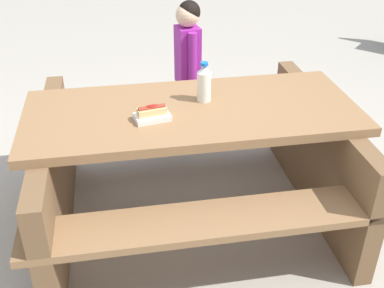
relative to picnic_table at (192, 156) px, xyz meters
name	(u,v)px	position (x,y,z in m)	size (l,w,h in m)	color
ground_plane	(192,216)	(0.00, 0.00, -0.44)	(30.00, 30.00, 0.00)	#ADA599
picnic_table	(192,156)	(0.00, 0.00, 0.00)	(2.06, 1.76, 0.75)	olive
soda_bottle	(204,83)	(-0.10, -0.07, 0.41)	(0.08, 0.08, 0.22)	silver
hotdog_tray	(152,114)	(0.24, 0.04, 0.34)	(0.18, 0.11, 0.08)	white
child_in_coat	(188,56)	(-0.33, -0.88, 0.25)	(0.17, 0.27, 1.09)	#262633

